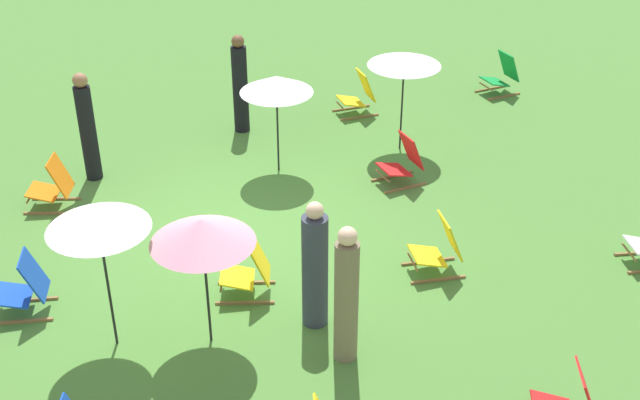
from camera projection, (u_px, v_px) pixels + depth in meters
name	position (u px, v px, depth m)	size (l,w,h in m)	color
ground_plane	(239.00, 238.00, 11.95)	(40.00, 40.00, 0.00)	#477A33
deckchair_0	(403.00, 162.00, 13.19)	(0.64, 0.85, 0.83)	olive
deckchair_1	(53.00, 186.00, 12.52)	(0.61, 0.84, 0.83)	olive
deckchair_2	(249.00, 270.00, 10.62)	(0.60, 0.83, 0.83)	olive
deckchair_5	(501.00, 76.00, 16.36)	(0.64, 0.85, 0.83)	olive
deckchair_6	(439.00, 248.00, 11.05)	(0.49, 0.76, 0.83)	olive
deckchair_10	(358.00, 95.00, 15.51)	(0.58, 0.82, 0.83)	olive
deckchair_11	(24.00, 288.00, 10.29)	(0.52, 0.79, 0.83)	olive
umbrella_0	(98.00, 220.00, 9.07)	(1.16, 1.16, 1.87)	black
umbrella_1	(202.00, 231.00, 9.22)	(1.20, 1.20, 1.71)	black
umbrella_2	(404.00, 59.00, 13.60)	(1.22, 1.22, 1.75)	black
umbrella_3	(276.00, 84.00, 12.97)	(1.17, 1.17, 1.66)	black
person_0	(315.00, 268.00, 9.90)	(0.44, 0.44, 1.71)	#333847
person_1	(240.00, 85.00, 14.63)	(0.32, 0.32, 1.79)	black
person_2	(346.00, 297.00, 9.32)	(0.40, 0.40, 1.78)	#72664C
person_3	(87.00, 128.00, 13.07)	(0.28, 0.28, 1.81)	black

